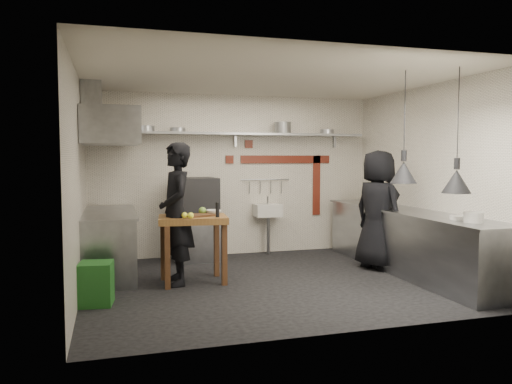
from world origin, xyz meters
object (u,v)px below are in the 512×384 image
object	(u,v)px
prep_table	(193,249)
chef_right	(378,210)
oven_stand	(195,236)
green_bin	(96,284)
chef_left	(176,214)
combi_oven	(196,195)

from	to	relation	value
prep_table	chef_right	size ratio (longest dim) A/B	0.50
prep_table	oven_stand	bearing A→B (deg)	85.74
green_bin	chef_left	xyz separation A→B (m)	(1.03, 0.70, 0.71)
oven_stand	chef_right	xyz separation A→B (m)	(2.61, -1.41, 0.51)
prep_table	chef_right	world-z (taller)	chef_right
chef_right	combi_oven	bearing A→B (deg)	44.13
combi_oven	chef_left	size ratio (longest dim) A/B	0.34
combi_oven	prep_table	distance (m)	1.62
prep_table	chef_left	size ratio (longest dim) A/B	0.48
oven_stand	combi_oven	bearing A→B (deg)	-20.39
chef_right	prep_table	bearing A→B (deg)	73.91
combi_oven	chef_left	bearing A→B (deg)	-115.10
prep_table	green_bin	bearing A→B (deg)	-144.35
chef_left	combi_oven	bearing A→B (deg)	157.02
oven_stand	prep_table	world-z (taller)	prep_table
oven_stand	chef_right	distance (m)	3.01
combi_oven	green_bin	distance (m)	2.80
green_bin	chef_right	xyz separation A→B (m)	(4.13, 0.78, 0.66)
green_bin	prep_table	xyz separation A→B (m)	(1.26, 0.71, 0.21)
oven_stand	prep_table	xyz separation A→B (m)	(-0.27, -1.47, 0.06)
prep_table	chef_right	xyz separation A→B (m)	(2.88, 0.06, 0.45)
chef_left	chef_right	xyz separation A→B (m)	(3.10, 0.08, -0.05)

